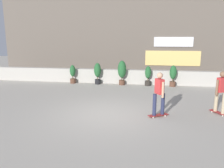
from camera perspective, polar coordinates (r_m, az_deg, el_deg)
The scene contains 10 objects.
ground_plane at distance 8.80m, azimuth -1.51°, elevation -7.76°, with size 48.00×48.00×0.00m, color #A8A093.
planter_wall at distance 14.45m, azimuth 2.74°, elevation 1.93°, with size 18.00×0.40×0.90m, color #B2ADA3.
building_backdrop at distance 18.21m, azimuth 4.23°, elevation 12.83°, with size 20.00×2.08×6.50m.
potted_plant_0 at distance 14.67m, azimuth -10.00°, elevation 2.62°, with size 0.36×0.36×1.19m.
potted_plant_1 at distance 14.21m, azimuth -3.71°, elevation 3.02°, with size 0.44×0.44×1.35m.
potted_plant_2 at distance 13.94m, azimuth 2.56°, elevation 3.39°, with size 0.53×0.53×1.53m.
potted_plant_3 at distance 13.90m, azimuth 9.17°, elevation 2.22°, with size 0.37×0.37×1.22m.
potted_plant_4 at distance 13.98m, azimuth 15.32°, elevation 2.28°, with size 0.41×0.41×1.29m.
skater_foreground at distance 9.53m, azimuth 26.09°, elevation -1.57°, with size 0.60×0.78×1.70m.
skater_far_right at distance 8.48m, azimuth 11.96°, elevation -2.15°, with size 0.79×0.57×1.70m.
Camera 1 is at (1.50, -8.15, 2.98)m, focal length 35.81 mm.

